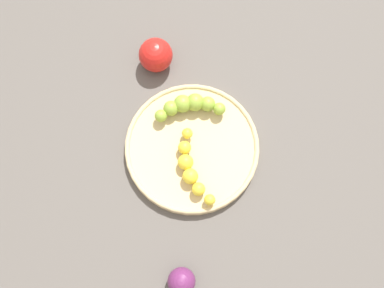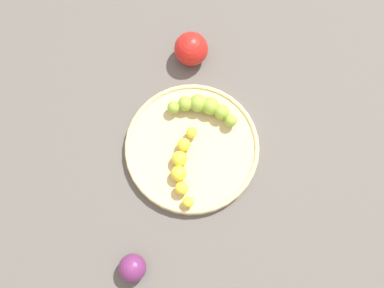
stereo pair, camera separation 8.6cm
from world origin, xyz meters
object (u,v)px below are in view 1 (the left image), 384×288
(fruit_bowl, at_px, (192,147))
(banana_green, at_px, (189,106))
(apple_red, at_px, (156,55))
(plum_purple, at_px, (181,281))
(banana_yellow, at_px, (191,168))

(fruit_bowl, height_order, banana_green, banana_green)
(fruit_bowl, distance_m, apple_red, 0.21)
(fruit_bowl, distance_m, banana_green, 0.09)
(banana_green, distance_m, apple_red, 0.13)
(banana_green, distance_m, plum_purple, 0.34)
(fruit_bowl, xyz_separation_m, apple_red, (0.16, -0.14, 0.02))
(plum_purple, distance_m, apple_red, 0.46)
(banana_yellow, height_order, plum_purple, plum_purple)
(fruit_bowl, relative_size, apple_red, 3.78)
(apple_red, bearing_deg, plum_purple, 124.44)
(banana_green, bearing_deg, apple_red, 24.60)
(fruit_bowl, xyz_separation_m, plum_purple, (-0.10, 0.24, 0.01))
(fruit_bowl, relative_size, plum_purple, 5.23)
(fruit_bowl, bearing_deg, banana_green, -58.75)
(banana_yellow, xyz_separation_m, apple_red, (0.18, -0.18, 0.00))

